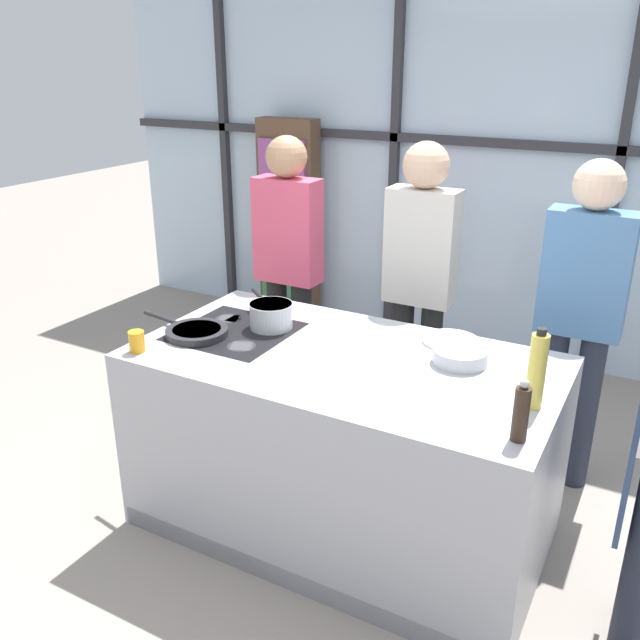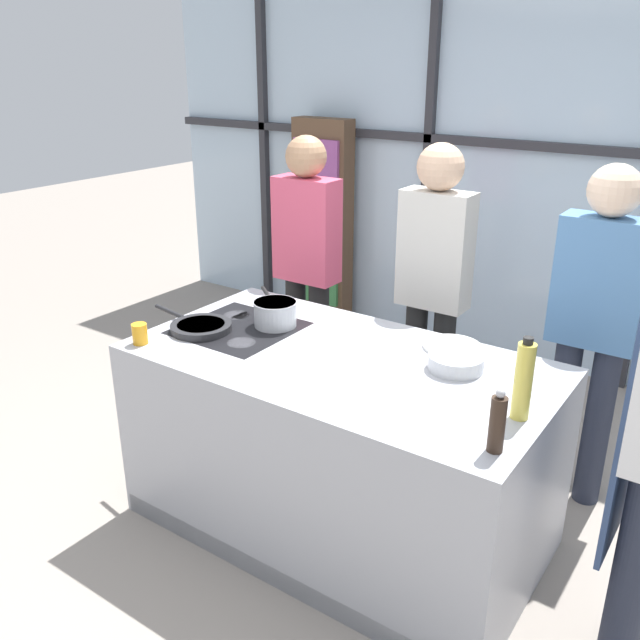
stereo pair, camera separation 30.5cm
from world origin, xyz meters
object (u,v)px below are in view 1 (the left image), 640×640
object	(u,v)px
white_plate	(451,341)
juice_glass_near	(137,341)
mixing_bowl	(460,355)
oil_bottle	(537,370)
saucepan	(271,315)
frying_pan	(196,331)
spectator_far_left	(288,258)
spectator_center_left	(420,275)
spectator_center_right	(581,307)
pepper_grinder	(521,413)

from	to	relation	value
white_plate	juice_glass_near	world-z (taller)	juice_glass_near
mixing_bowl	oil_bottle	xyz separation A→B (m)	(0.36, -0.24, 0.11)
saucepan	mixing_bowl	distance (m)	0.92
frying_pan	juice_glass_near	size ratio (longest dim) A/B	5.47
mixing_bowl	spectator_far_left	bearing A→B (deg)	150.69
spectator_far_left	frying_pan	world-z (taller)	spectator_far_left
spectator_center_left	oil_bottle	size ratio (longest dim) A/B	5.43
spectator_center_right	juice_glass_near	size ratio (longest dim) A/B	17.72
spectator_center_right	spectator_center_left	bearing A→B (deg)	0.00
frying_pan	mixing_bowl	xyz separation A→B (m)	(1.17, 0.30, 0.02)
juice_glass_near	saucepan	bearing A→B (deg)	55.09
spectator_far_left	mixing_bowl	distance (m)	1.48
spectator_center_left	juice_glass_near	bearing A→B (deg)	57.64
saucepan	oil_bottle	xyz separation A→B (m)	(1.27, -0.19, 0.08)
juice_glass_near	spectator_far_left	bearing A→B (deg)	90.37
oil_bottle	pepper_grinder	distance (m)	0.26
spectator_far_left	white_plate	bearing A→B (deg)	155.97
frying_pan	white_plate	bearing A→B (deg)	24.73
spectator_far_left	white_plate	xyz separation A→B (m)	(1.18, -0.53, -0.09)
oil_bottle	pepper_grinder	bearing A→B (deg)	-87.80
saucepan	juice_glass_near	bearing A→B (deg)	-124.91
frying_pan	pepper_grinder	size ratio (longest dim) A/B	2.25
spectator_center_left	juice_glass_near	size ratio (longest dim) A/B	18.04
frying_pan	mixing_bowl	distance (m)	1.21
saucepan	spectator_center_right	bearing A→B (deg)	31.02
spectator_center_left	frying_pan	bearing A→B (deg)	55.13
spectator_center_right	mixing_bowl	size ratio (longest dim) A/B	7.27
spectator_far_left	spectator_center_left	world-z (taller)	spectator_center_left
spectator_center_left	spectator_center_right	bearing A→B (deg)	-180.00
spectator_far_left	mixing_bowl	size ratio (longest dim) A/B	7.33
spectator_far_left	saucepan	bearing A→B (deg)	115.75
white_plate	mixing_bowl	distance (m)	0.22
frying_pan	oil_bottle	size ratio (longest dim) A/B	1.65
mixing_bowl	juice_glass_near	world-z (taller)	juice_glass_near
frying_pan	spectator_far_left	bearing A→B (deg)	96.44
spectator_center_left	oil_bottle	xyz separation A→B (m)	(0.82, -0.96, 0.03)
spectator_far_left	spectator_center_right	size ratio (longest dim) A/B	1.01
frying_pan	juice_glass_near	xyz separation A→B (m)	(-0.11, -0.27, 0.03)
oil_bottle	juice_glass_near	distance (m)	1.67
juice_glass_near	spectator_center_left	bearing A→B (deg)	57.64
white_plate	oil_bottle	world-z (taller)	oil_bottle
spectator_far_left	mixing_bowl	xyz separation A→B (m)	(1.29, -0.72, -0.06)
saucepan	pepper_grinder	world-z (taller)	pepper_grinder
white_plate	spectator_center_left	bearing A→B (deg)	124.14
saucepan	oil_bottle	distance (m)	1.29
spectator_center_left	saucepan	distance (m)	0.89
pepper_grinder	oil_bottle	bearing A→B (deg)	92.20
spectator_center_right	juice_glass_near	distance (m)	2.09
spectator_center_left	pepper_grinder	xyz separation A→B (m)	(0.83, -1.22, -0.01)
spectator_far_left	saucepan	size ratio (longest dim) A/B	5.07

